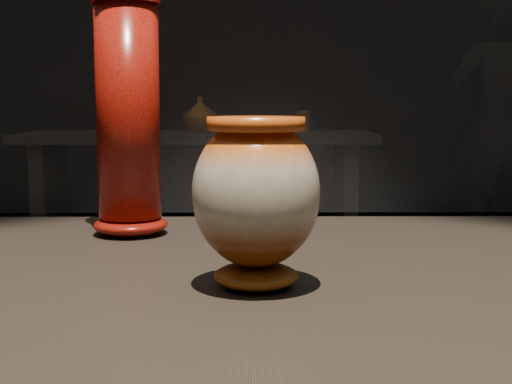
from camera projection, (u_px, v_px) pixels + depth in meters
main_vase at (256, 195)px, 0.73m from camera, size 0.15×0.15×0.18m
tall_vase at (128, 121)px, 1.01m from camera, size 0.11×0.11×0.34m
back_shelf at (197, 179)px, 4.08m from camera, size 2.00×0.60×0.90m
back_vase_left at (116, 118)px, 4.01m from camera, size 0.20×0.20×0.17m
back_vase_mid at (200, 115)px, 4.05m from camera, size 0.24×0.24×0.20m
back_vase_right at (303, 122)px, 4.00m from camera, size 0.08×0.08×0.12m
visitor at (499, 128)px, 4.63m from camera, size 0.68×0.46×1.81m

